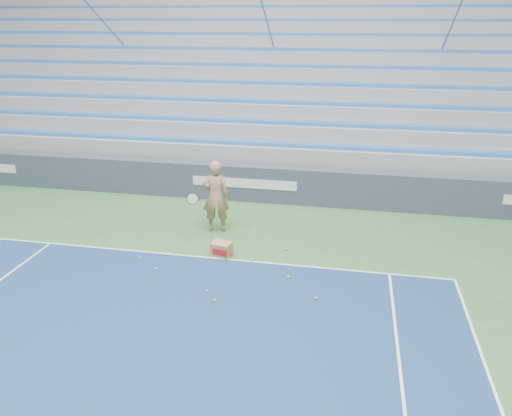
{
  "coord_description": "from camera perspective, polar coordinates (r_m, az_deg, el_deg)",
  "views": [
    {
      "loc": [
        3.09,
        1.8,
        5.33
      ],
      "look_at": [
        1.02,
        12.38,
        1.15
      ],
      "focal_mm": 35.0,
      "sensor_mm": 36.0,
      "label": 1
    }
  ],
  "objects": [
    {
      "name": "ball_box",
      "position": [
        11.82,
        -3.97,
        -4.73
      ],
      "size": [
        0.51,
        0.43,
        0.34
      ],
      "color": "#A1754E",
      "rests_on": "ground"
    },
    {
      "name": "tennis_player",
      "position": [
        12.92,
        -4.65,
        1.33
      ],
      "size": [
        1.0,
        0.92,
        1.91
      ],
      "color": "tan",
      "rests_on": "ground"
    },
    {
      "name": "tennis_ball_3",
      "position": [
        10.44,
        -5.61,
        -9.42
      ],
      "size": [
        0.07,
        0.07,
        0.07
      ],
      "primitive_type": "sphere",
      "color": "#9FD02A",
      "rests_on": "ground"
    },
    {
      "name": "tennis_ball_4",
      "position": [
        12.15,
        3.49,
        -4.7
      ],
      "size": [
        0.07,
        0.07,
        0.07
      ],
      "primitive_type": "sphere",
      "color": "#9FD02A",
      "rests_on": "ground"
    },
    {
      "name": "tennis_ball_2",
      "position": [
        10.21,
        6.88,
        -10.21
      ],
      "size": [
        0.07,
        0.07,
        0.07
      ],
      "primitive_type": "sphere",
      "color": "#9FD02A",
      "rests_on": "ground"
    },
    {
      "name": "tennis_ball_5",
      "position": [
        10.11,
        -4.75,
        -10.49
      ],
      "size": [
        0.07,
        0.07,
        0.07
      ],
      "primitive_type": "sphere",
      "color": "#9FD02A",
      "rests_on": "ground"
    },
    {
      "name": "tennis_ball_1",
      "position": [
        10.91,
        3.74,
        -7.9
      ],
      "size": [
        0.07,
        0.07,
        0.07
      ],
      "primitive_type": "sphere",
      "color": "#9FD02A",
      "rests_on": "ground"
    },
    {
      "name": "bleachers",
      "position": [
        20.26,
        2.22,
        12.73
      ],
      "size": [
        31.0,
        9.15,
        7.3
      ],
      "color": "#919399",
      "rests_on": "ground"
    },
    {
      "name": "tennis_ball_0",
      "position": [
        12.01,
        -13.12,
        -5.58
      ],
      "size": [
        0.07,
        0.07,
        0.07
      ],
      "primitive_type": "sphere",
      "color": "#9FD02A",
      "rests_on": "ground"
    },
    {
      "name": "tennis_ball_7",
      "position": [
        11.44,
        -11.39,
        -6.85
      ],
      "size": [
        0.07,
        0.07,
        0.07
      ],
      "primitive_type": "sphere",
      "color": "#9FD02A",
      "rests_on": "ground"
    },
    {
      "name": "sponsor_barrier",
      "position": [
        15.19,
        -1.24,
        2.84
      ],
      "size": [
        30.0,
        0.32,
        1.1
      ],
      "color": "#374054",
      "rests_on": "ground"
    },
    {
      "name": "tennis_ball_6",
      "position": [
        11.64,
        -0.43,
        -5.87
      ],
      "size": [
        0.07,
        0.07,
        0.07
      ],
      "primitive_type": "sphere",
      "color": "#9FD02A",
      "rests_on": "ground"
    }
  ]
}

